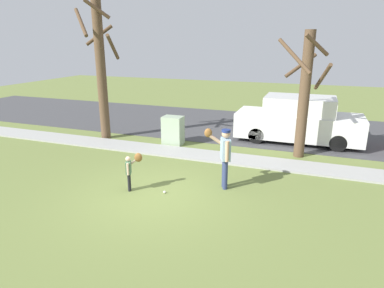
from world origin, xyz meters
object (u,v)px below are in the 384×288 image
at_px(utility_cabinet, 173,130).
at_px(parked_van_white, 298,121).
at_px(person_child, 131,167).
at_px(baseball, 164,192).
at_px(street_tree_near, 305,92).
at_px(person_adult, 224,152).
at_px(street_tree_far, 101,65).

bearing_deg(utility_cabinet, parked_van_white, 24.10).
height_order(person_child, baseball, person_child).
bearing_deg(person_child, street_tree_near, 23.54).
height_order(person_adult, baseball, person_adult).
distance_m(baseball, street_tree_far, 7.03).
distance_m(person_child, street_tree_far, 6.21).
height_order(person_adult, street_tree_far, street_tree_far).
bearing_deg(street_tree_near, parked_van_white, 95.73).
bearing_deg(street_tree_near, person_child, -132.37).
bearing_deg(person_child, person_adult, -0.49).
bearing_deg(parked_van_white, utility_cabinet, 24.10).
distance_m(utility_cabinet, street_tree_near, 5.25).
xyz_separation_m(street_tree_near, street_tree_far, (-8.03, -0.37, 0.73)).
distance_m(person_adult, parked_van_white, 5.81).
bearing_deg(baseball, utility_cabinet, 110.38).
xyz_separation_m(street_tree_far, parked_van_white, (7.84, 2.30, -2.20)).
bearing_deg(street_tree_far, baseball, -41.56).
bearing_deg(street_tree_near, person_adult, -117.39).
height_order(person_adult, street_tree_near, street_tree_near).
height_order(utility_cabinet, street_tree_far, street_tree_far).
relative_size(person_child, utility_cabinet, 0.92).
bearing_deg(utility_cabinet, person_adult, -48.50).
bearing_deg(utility_cabinet, street_tree_far, -176.59).
bearing_deg(baseball, street_tree_far, 138.44).
xyz_separation_m(baseball, utility_cabinet, (-1.63, 4.38, 0.54)).
relative_size(utility_cabinet, parked_van_white, 0.23).
bearing_deg(parked_van_white, street_tree_far, 16.36).
relative_size(baseball, parked_van_white, 0.01).
bearing_deg(parked_van_white, street_tree_near, 95.73).
xyz_separation_m(person_adult, street_tree_far, (-6.16, 3.26, 2.02)).
distance_m(person_adult, utility_cabinet, 4.63).
xyz_separation_m(person_child, utility_cabinet, (-0.67, 4.48, -0.11)).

